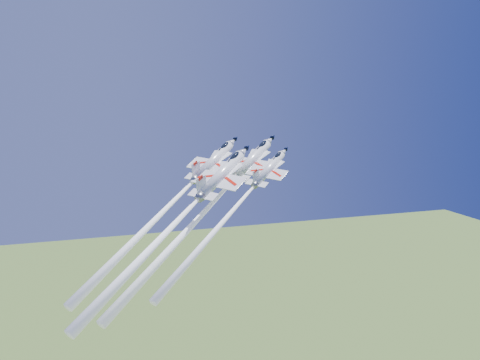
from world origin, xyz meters
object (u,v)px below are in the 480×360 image
object	(u,v)px
jet_slot	(179,219)
jet_lead	(207,209)
jet_right	(233,210)
jet_left	(170,205)

from	to	relation	value
jet_slot	jet_lead	bearing A→B (deg)	98.36
jet_right	jet_lead	bearing A→B (deg)	165.10
jet_right	jet_slot	distance (m)	10.37
jet_left	jet_right	distance (m)	12.65
jet_lead	jet_left	xyz separation A→B (m)	(-7.52, -0.86, 1.59)
jet_left	jet_slot	world-z (taller)	jet_left
jet_lead	jet_slot	distance (m)	10.21
jet_left	jet_right	xyz separation A→B (m)	(10.64, -6.84, -0.35)
jet_left	jet_right	bearing A→B (deg)	20.32
jet_lead	jet_right	xyz separation A→B (m)	(3.12, -7.69, 1.25)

